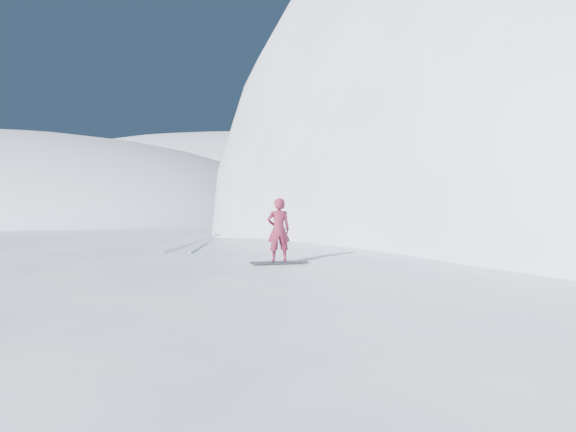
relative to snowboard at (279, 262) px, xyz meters
name	(u,v)px	position (x,y,z in m)	size (l,w,h in m)	color
ground	(186,355)	(-2.35, -0.35, -2.41)	(400.00, 400.00, 0.00)	white
near_ridge	(258,327)	(-1.35, 2.65, -2.41)	(36.00, 28.00, 4.80)	white
peak_shoulder	(488,261)	(7.65, 19.65, -2.41)	(28.00, 24.00, 18.00)	white
far_ridge_c	(225,206)	(-42.35, 109.65, -2.41)	(140.00, 90.00, 36.00)	white
wind_bumps	(199,331)	(-2.91, 1.77, -2.41)	(16.00, 14.40, 1.00)	white
snowboard	(279,262)	(0.00, 0.00, 0.00)	(1.43, 0.27, 0.02)	black
snowboarder	(279,230)	(0.00, 0.00, 0.80)	(0.57, 0.38, 1.57)	maroon
board_tracks	(201,241)	(-3.82, 4.15, 0.01)	(1.44, 5.99, 0.04)	silver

